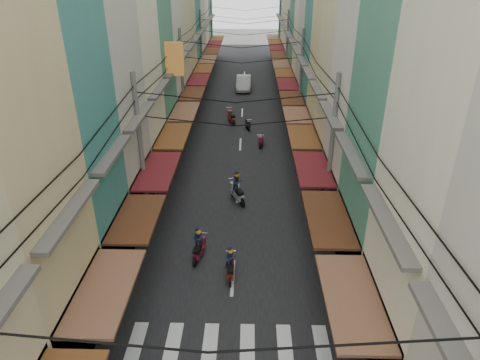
# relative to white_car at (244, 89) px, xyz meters

# --- Properties ---
(ground) EXTENTS (160.00, 160.00, 0.00)m
(ground) POSITION_rel_white_car_xyz_m (-0.01, -30.41, 0.00)
(ground) COLOR #60605C
(ground) RESTS_ON ground
(road) EXTENTS (10.00, 80.00, 0.02)m
(road) POSITION_rel_white_car_xyz_m (-0.01, -10.41, 0.01)
(road) COLOR black
(road) RESTS_ON ground
(sidewalk_left) EXTENTS (3.00, 80.00, 0.06)m
(sidewalk_left) POSITION_rel_white_car_xyz_m (-6.51, -10.41, 0.03)
(sidewalk_left) COLOR gray
(sidewalk_left) RESTS_ON ground
(sidewalk_right) EXTENTS (3.00, 80.00, 0.06)m
(sidewalk_right) POSITION_rel_white_car_xyz_m (6.49, -10.41, 0.03)
(sidewalk_right) COLOR gray
(sidewalk_right) RESTS_ON ground
(crosswalk) EXTENTS (7.55, 2.40, 0.01)m
(crosswalk) POSITION_rel_white_car_xyz_m (-0.01, -36.41, 0.03)
(crosswalk) COLOR silver
(crosswalk) RESTS_ON ground
(building_row_left) EXTENTS (7.80, 67.67, 23.70)m
(building_row_left) POSITION_rel_white_car_xyz_m (-7.93, -13.85, 9.78)
(building_row_left) COLOR beige
(building_row_left) RESTS_ON ground
(building_row_right) EXTENTS (7.80, 68.98, 22.59)m
(building_row_right) POSITION_rel_white_car_xyz_m (7.91, -13.97, 9.41)
(building_row_right) COLOR teal
(building_row_right) RESTS_ON ground
(utility_poles) EXTENTS (10.20, 66.13, 8.20)m
(utility_poles) POSITION_rel_white_car_xyz_m (-0.01, -15.40, 6.59)
(utility_poles) COLOR slate
(utility_poles) RESTS_ON ground
(white_car) EXTENTS (5.29, 2.12, 1.86)m
(white_car) POSITION_rel_white_car_xyz_m (0.00, 0.00, 0.00)
(white_car) COLOR #B8B8BC
(white_car) RESTS_ON ground
(bicycle) EXTENTS (1.73, 0.75, 1.16)m
(bicycle) POSITION_rel_white_car_xyz_m (6.28, -30.53, 0.00)
(bicycle) COLOR black
(bicycle) RESTS_ON ground
(moving_scooters) EXTENTS (3.70, 22.70, 1.97)m
(moving_scooters) POSITION_rel_white_car_xyz_m (-0.25, -23.69, 0.53)
(moving_scooters) COLOR black
(moving_scooters) RESTS_ON ground
(parked_scooters) EXTENTS (12.66, 12.60, 1.01)m
(parked_scooters) POSITION_rel_white_car_xyz_m (4.30, -34.29, 0.48)
(parked_scooters) COLOR black
(parked_scooters) RESTS_ON ground
(pedestrians) EXTENTS (13.88, 26.58, 2.23)m
(pedestrians) POSITION_rel_white_car_xyz_m (-4.30, -29.68, 1.05)
(pedestrians) COLOR #281F2A
(pedestrians) RESTS_ON ground
(market_umbrella) EXTENTS (2.11, 2.11, 2.23)m
(market_umbrella) POSITION_rel_white_car_xyz_m (6.21, -34.85, 1.96)
(market_umbrella) COLOR #B2B2B7
(market_umbrella) RESTS_ON ground
(traffic_sign) EXTENTS (0.10, 0.59, 2.69)m
(traffic_sign) POSITION_rel_white_car_xyz_m (4.83, -29.41, 1.94)
(traffic_sign) COLOR slate
(traffic_sign) RESTS_ON ground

